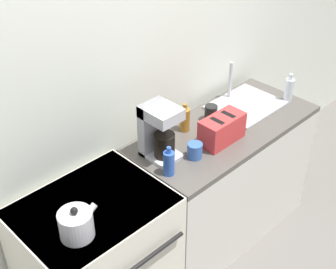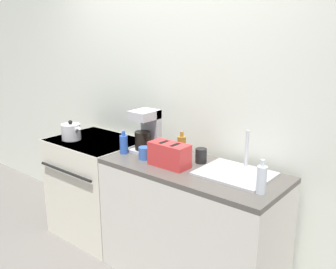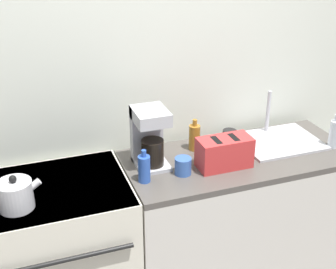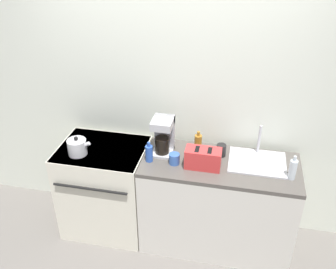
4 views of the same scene
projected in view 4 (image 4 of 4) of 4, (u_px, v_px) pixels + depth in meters
The scene contains 13 objects.
ground_plane at pixel (159, 256), 3.48m from camera, with size 12.00×12.00×0.00m, color slate.
wall_back at pixel (174, 99), 3.38m from camera, with size 8.00×0.05×2.60m.
stove at pixel (106, 187), 3.60m from camera, with size 0.79×0.65×0.91m.
counter_block at pixel (217, 204), 3.41m from camera, with size 1.34×0.60×0.91m.
kettle at pixel (77, 147), 3.27m from camera, with size 0.21×0.17×0.18m.
toaster at pixel (203, 158), 3.09m from camera, with size 0.30×0.14×0.17m.
coffee_maker at pixel (163, 134), 3.25m from camera, with size 0.18×0.22×0.33m.
sink_tray at pixel (257, 161), 3.18m from camera, with size 0.48×0.39×0.28m.
bottle_clear at pixel (293, 169), 2.95m from camera, with size 0.06×0.06×0.21m.
bottle_amber at pixel (198, 143), 3.31m from camera, with size 0.07×0.07×0.19m.
bottle_blue at pixel (149, 153), 3.17m from camera, with size 0.06×0.06×0.18m.
cup_blue at pixel (174, 159), 3.15m from camera, with size 0.09×0.09×0.09m.
cup_black at pixel (221, 150), 3.25m from camera, with size 0.08×0.08×0.11m.
Camera 4 is at (0.58, -2.34, 2.75)m, focal length 40.00 mm.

